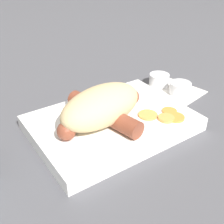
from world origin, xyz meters
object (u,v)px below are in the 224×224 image
at_px(bread_roll, 103,107).
at_px(sausage, 102,112).
at_px(condiment_cup_near, 180,89).
at_px(condiment_cup_far, 159,81).
at_px(food_tray, 112,123).

relative_size(bread_roll, sausage, 0.96).
xyz_separation_m(sausage, condiment_cup_near, (0.20, 0.02, -0.03)).
relative_size(bread_roll, condiment_cup_far, 3.80).
xyz_separation_m(food_tray, condiment_cup_far, (0.18, 0.08, 0.00)).
xyz_separation_m(food_tray, bread_roll, (-0.02, -0.00, 0.04)).
distance_m(sausage, condiment_cup_near, 0.20).
distance_m(condiment_cup_near, condiment_cup_far, 0.06).
height_order(food_tray, condiment_cup_near, condiment_cup_near).
relative_size(food_tray, sausage, 1.51).
distance_m(bread_roll, sausage, 0.02).
xyz_separation_m(food_tray, sausage, (-0.02, 0.00, 0.03)).
xyz_separation_m(bread_roll, condiment_cup_far, (0.20, 0.08, -0.04)).
distance_m(food_tray, bread_roll, 0.04).
xyz_separation_m(sausage, condiment_cup_far, (0.19, 0.08, -0.03)).
bearing_deg(condiment_cup_near, bread_roll, -172.04).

